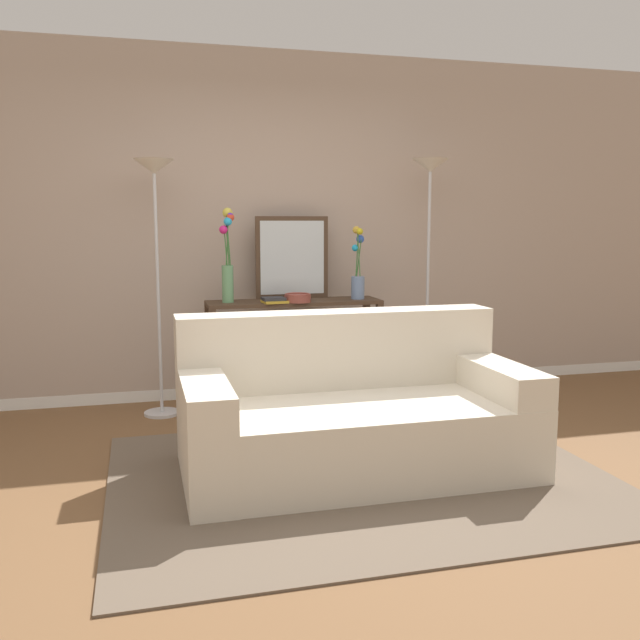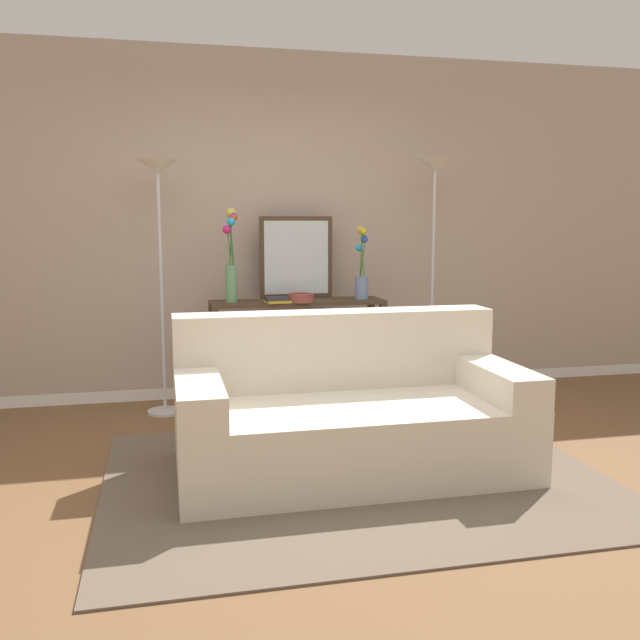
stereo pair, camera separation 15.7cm
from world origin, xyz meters
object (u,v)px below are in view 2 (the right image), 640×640
fruit_bowl (301,298)px  book_row_under_console (255,398)px  floor_lamp_right (434,211)px  console_table (297,332)px  vase_tall_flowers (231,260)px  vase_short_flowers (362,274)px  wall_mirror (296,257)px  floor_lamp_left (159,216)px  book_stack (277,300)px  couch (348,417)px

fruit_bowl → book_row_under_console: fruit_bowl is taller
floor_lamp_right → console_table: bearing=176.2°
vase_tall_flowers → vase_short_flowers: (1.01, -0.02, -0.12)m
floor_lamp_right → wall_mirror: floor_lamp_right is taller
floor_lamp_left → book_stack: size_ratio=9.62×
couch → console_table: (-0.00, 1.50, 0.26)m
book_stack → wall_mirror: bearing=53.4°
couch → book_stack: couch is taller
console_table → book_row_under_console: bearing=-180.0°
floor_lamp_right → wall_mirror: bearing=168.0°
book_stack → floor_lamp_right: bearing=2.0°
book_row_under_console → couch: bearing=-77.3°
console_table → fruit_bowl: (0.00, -0.12, 0.28)m
fruit_bowl → book_stack: size_ratio=1.04×
couch → wall_mirror: size_ratio=3.01×
console_table → book_row_under_console: (-0.33, -0.00, -0.50)m
vase_short_flowers → fruit_bowl: vase_short_flowers is taller
console_table → wall_mirror: bearing=81.7°
fruit_bowl → book_stack: (-0.18, -0.00, -0.01)m
vase_short_flowers → floor_lamp_right: bearing=-4.7°
console_table → book_row_under_console: size_ratio=2.96×
floor_lamp_left → book_stack: (0.84, -0.04, -0.62)m
couch → book_row_under_console: (-0.34, 1.50, -0.25)m
vase_tall_flowers → wall_mirror: bearing=16.5°
floor_lamp_left → fruit_bowl: floor_lamp_left is taller
floor_lamp_right → vase_tall_flowers: bearing=177.6°
console_table → couch: bearing=-89.9°
wall_mirror → vase_tall_flowers: 0.55m
wall_mirror → book_row_under_console: (-0.36, -0.15, -1.08)m
wall_mirror → vase_tall_flowers: size_ratio=0.91×
wall_mirror → book_row_under_console: bearing=-156.8°
book_stack → console_table: bearing=33.2°
console_table → vase_tall_flowers: vase_tall_flowers is taller
wall_mirror → fruit_bowl: wall_mirror is taller
console_table → book_stack: (-0.18, -0.12, 0.27)m
vase_tall_flowers → vase_short_flowers: size_ratio=1.24×
vase_tall_flowers → book_stack: bearing=-19.0°
book_row_under_console → console_table: bearing=0.0°
floor_lamp_left → floor_lamp_right: bearing=0.0°
wall_mirror → vase_short_flowers: size_ratio=1.14×
vase_tall_flowers → fruit_bowl: size_ratio=3.52×
floor_lamp_left → vase_tall_flowers: 0.61m
couch → floor_lamp_left: 2.10m
console_table → floor_lamp_right: (1.08, -0.07, 0.93)m
console_table → vase_short_flowers: bearing=-2.8°
floor_lamp_right → book_stack: size_ratio=9.88×
floor_lamp_left → wall_mirror: bearing=12.2°
couch → book_row_under_console: 1.56m
wall_mirror → floor_lamp_right: bearing=-12.0°
floor_lamp_right → vase_short_flowers: floor_lamp_right is taller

